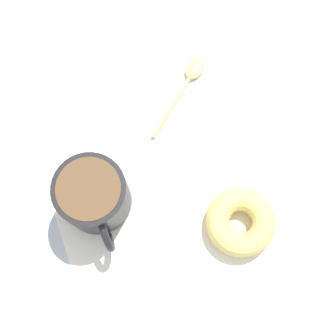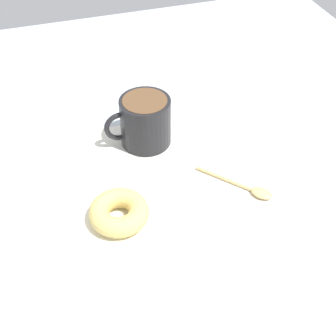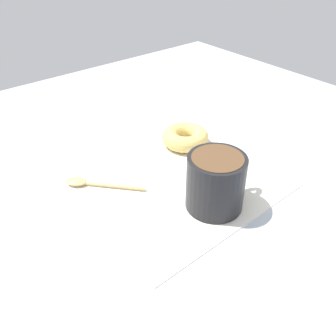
{
  "view_description": "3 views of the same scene",
  "coord_description": "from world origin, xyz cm",
  "views": [
    {
      "loc": [
        -1.89,
        -13.1,
        62.27
      ],
      "look_at": [
        2.89,
        0.91,
        2.3
      ],
      "focal_mm": 50.0,
      "sensor_mm": 36.0,
      "label": 1
    },
    {
      "loc": [
        56.0,
        -15.86,
        54.57
      ],
      "look_at": [
        2.89,
        0.91,
        2.3
      ],
      "focal_mm": 50.0,
      "sensor_mm": 36.0,
      "label": 2
    },
    {
      "loc": [
        -37.41,
        34.13,
        38.33
      ],
      "look_at": [
        2.89,
        0.91,
        2.3
      ],
      "focal_mm": 40.0,
      "sensor_mm": 36.0,
      "label": 3
    }
  ],
  "objects": [
    {
      "name": "donut",
      "position": [
        9.49,
        -8.87,
        1.86
      ],
      "size": [
        9.12,
        9.12,
        3.12
      ],
      "primitive_type": "torus",
      "color": "#E5C66B",
      "rests_on": "napkin"
    },
    {
      "name": "ground_plane",
      "position": [
        0.0,
        0.0,
        -1.0
      ],
      "size": [
        120.0,
        120.0,
        2.0
      ],
      "primitive_type": "cube",
      "color": "#B2BCC6"
    },
    {
      "name": "spoon",
      "position": [
        9.91,
        12.64,
        0.7
      ],
      "size": [
        11.22,
        10.08,
        0.9
      ],
      "color": "#D8B772",
      "rests_on": "napkin"
    },
    {
      "name": "coffee_cup",
      "position": [
        -7.23,
        0.2,
        4.86
      ],
      "size": [
        8.88,
        12.27,
        8.83
      ],
      "color": "black",
      "rests_on": "napkin"
    },
    {
      "name": "napkin",
      "position": [
        2.89,
        0.91,
        0.15
      ],
      "size": [
        33.21,
        33.21,
        0.3
      ],
      "primitive_type": "cube",
      "rotation": [
        0.0,
        0.0,
        0.02
      ],
      "color": "white",
      "rests_on": "ground_plane"
    }
  ]
}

